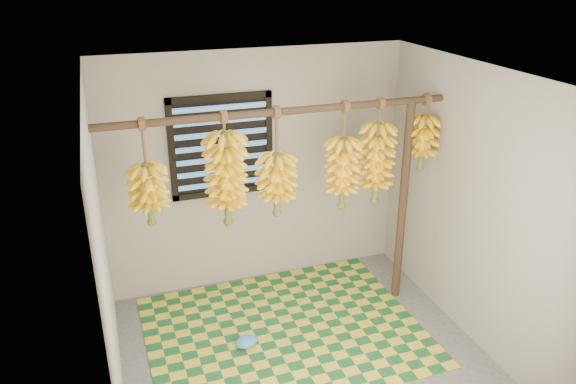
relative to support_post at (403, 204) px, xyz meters
name	(u,v)px	position (x,y,z in m)	size (l,w,h in m)	color
floor	(309,364)	(-1.20, -0.70, -1.00)	(3.00, 3.00, 0.01)	#4C4C4C
ceiling	(314,78)	(-1.20, -0.70, 1.40)	(3.00, 3.00, 0.01)	silver
wall_back	(257,171)	(-1.20, 0.80, 0.20)	(3.00, 0.01, 2.40)	gray
wall_left	(105,270)	(-2.71, -0.70, 0.20)	(0.01, 3.00, 2.40)	gray
wall_right	(479,210)	(0.30, -0.70, 0.20)	(0.01, 3.00, 2.40)	gray
window	(222,146)	(-1.55, 0.78, 0.50)	(1.00, 0.04, 1.00)	black
hanging_pole	(282,112)	(-1.20, 0.00, 1.00)	(0.06, 0.06, 3.00)	#3C2A1B
support_post	(403,204)	(0.00, 0.00, 0.00)	(0.08, 0.08, 2.00)	#3C2A1B
woven_mat	(284,331)	(-1.26, -0.21, -0.99)	(2.44, 1.95, 0.01)	#185227
plastic_bag	(246,342)	(-1.64, -0.32, -0.95)	(0.21, 0.15, 0.09)	#3588C8
banana_bunch_a	(149,194)	(-2.32, 0.00, 0.42)	(0.32, 0.32, 0.89)	brown
banana_bunch_b	(226,179)	(-1.69, 0.00, 0.47)	(0.34, 0.34, 0.99)	brown
banana_bunch_c	(277,184)	(-1.25, 0.00, 0.37)	(0.33, 0.33, 0.97)	brown
banana_bunch_d	(343,173)	(-0.64, 0.00, 0.39)	(0.30, 0.30, 0.99)	brown
banana_bunch_e	(377,164)	(-0.31, 0.00, 0.45)	(0.33, 0.33, 0.99)	brown
banana_bunch_f	(422,143)	(0.15, 0.00, 0.59)	(0.29, 0.29, 0.72)	brown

